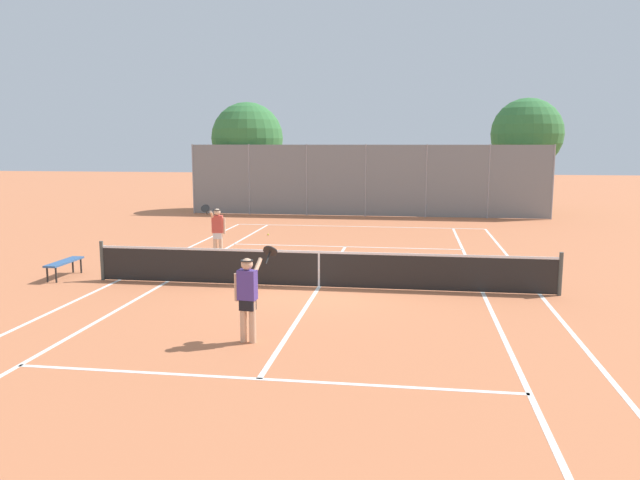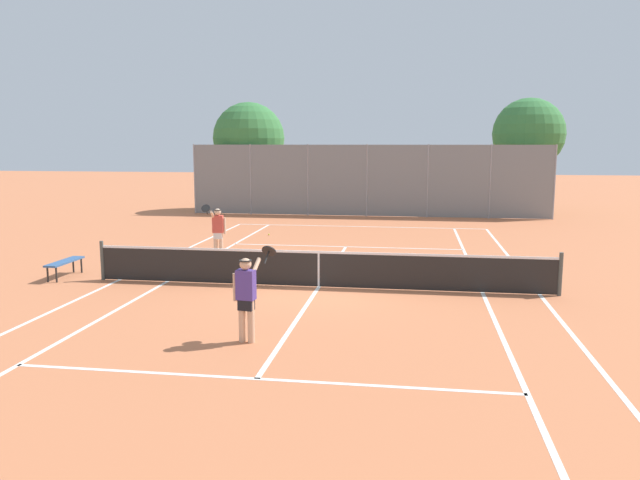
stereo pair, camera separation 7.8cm
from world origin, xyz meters
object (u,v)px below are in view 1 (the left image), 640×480
Objects in this scene: player_far_left at (217,229)px; tree_behind_right at (528,137)px; loose_tennis_ball_0 at (268,234)px; courtside_bench at (64,263)px; player_near_side at (248,294)px; tennis_net at (319,268)px; tree_behind_left at (247,140)px.

player_far_left is 19.58m from tree_behind_right.
loose_tennis_ball_0 is 0.04× the size of courtside_bench.
courtside_bench is 24.41m from tree_behind_right.
courtside_bench reaches higher than loose_tennis_ball_0.
tennis_net is at bearing 82.07° from player_near_side.
loose_tennis_ball_0 is (0.48, 5.06, -0.89)m from player_far_left.
tree_behind_right is (8.25, 18.73, 3.50)m from tennis_net.
tree_behind_left is at bearing 101.17° from player_far_left.
tennis_net is 181.82× the size of loose_tennis_ball_0.
tree_behind_right is (14.97, 0.63, 0.16)m from tree_behind_left.
tree_behind_left is 0.98× the size of tree_behind_right.
tree_behind_right is (8.89, 23.35, 3.08)m from player_near_side.
tennis_net is 2.04× the size of tree_behind_left.
loose_tennis_ball_0 is 0.01× the size of tree_behind_right.
courtside_bench is (-7.14, 0.14, -0.10)m from tennis_net.
player_far_left is at bearing -128.80° from tree_behind_right.
player_near_side is at bearing -97.93° from tennis_net.
tennis_net is 7.14m from courtside_bench.
loose_tennis_ball_0 is 15.85m from tree_behind_right.
tennis_net reaches higher than loose_tennis_ball_0.
player_near_side is 8.07m from courtside_bench.
tennis_net is 4.68m from player_near_side.
player_far_left is 26.88× the size of loose_tennis_ball_0.
tennis_net reaches higher than courtside_bench.
player_near_side reaches higher than courtside_bench.
player_near_side is at bearing -68.73° from player_far_left.
tree_behind_left is (0.43, 17.97, 3.44)m from courtside_bench.
player_far_left is 1.18× the size of courtside_bench.
tennis_net is at bearing -43.47° from player_far_left.
tree_behind_right is at bearing 69.14° from player_near_side.
tennis_net is 20.77m from tree_behind_right.
tree_behind_left reaches higher than player_far_left.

